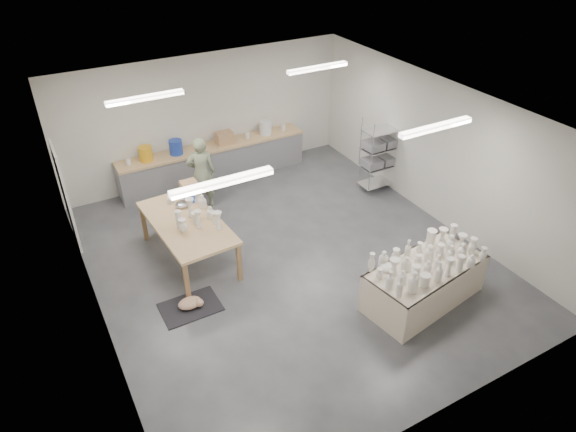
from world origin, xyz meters
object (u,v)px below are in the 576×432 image
potter (201,173)px  red_stool (199,190)px  drying_table (424,280)px  work_table (189,218)px

potter → red_stool: size_ratio=3.99×
drying_table → red_stool: drying_table is taller
potter → drying_table: bearing=128.3°
potter → red_stool: 0.62m
drying_table → potter: potter is taller
red_stool → potter: bearing=-90.0°
drying_table → red_stool: 5.48m
work_table → red_stool: (0.84, 1.85, -0.58)m
drying_table → work_table: work_table is taller
drying_table → potter: 5.24m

